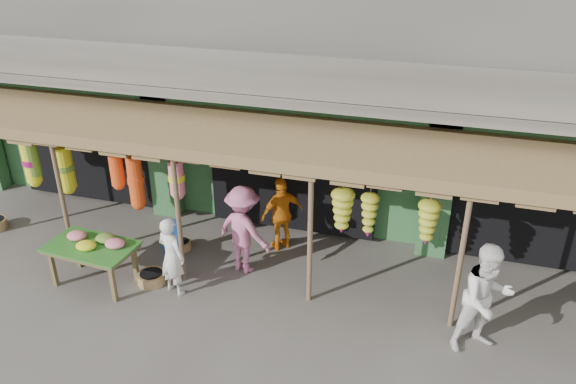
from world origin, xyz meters
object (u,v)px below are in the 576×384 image
(blue_chair, at_px, (172,238))
(person_front, at_px, (172,256))
(flower_table, at_px, (93,247))
(person_shopper, at_px, (243,230))
(person_right, at_px, (486,299))
(person_vendor, at_px, (282,214))

(blue_chair, bearing_deg, person_front, -82.83)
(flower_table, height_order, person_shopper, person_shopper)
(person_right, bearing_deg, blue_chair, 139.48)
(flower_table, xyz_separation_m, person_front, (1.53, 0.16, -0.01))
(blue_chair, relative_size, person_shopper, 0.44)
(person_front, height_order, person_right, person_right)
(blue_chair, bearing_deg, person_right, -30.72)
(blue_chair, distance_m, person_vendor, 2.28)
(flower_table, height_order, person_vendor, person_vendor)
(blue_chair, relative_size, person_vendor, 0.50)
(flower_table, xyz_separation_m, person_right, (6.92, 0.23, 0.16))
(flower_table, xyz_separation_m, person_vendor, (2.98, 2.21, 0.01))
(person_front, relative_size, person_vendor, 0.97)
(flower_table, relative_size, person_shopper, 0.94)
(person_vendor, bearing_deg, blue_chair, -18.47)
(person_front, bearing_deg, flower_table, 24.72)
(person_right, bearing_deg, flower_table, 150.95)
(flower_table, bearing_deg, person_right, 6.18)
(person_front, distance_m, person_shopper, 1.45)
(person_vendor, height_order, person_shopper, person_shopper)
(person_vendor, bearing_deg, person_right, 109.20)
(flower_table, height_order, person_front, person_front)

